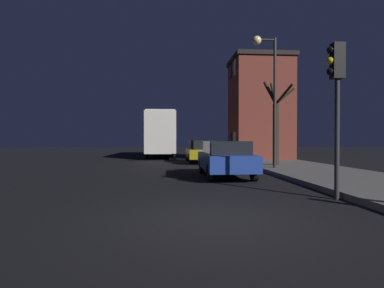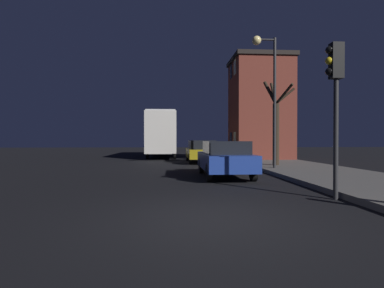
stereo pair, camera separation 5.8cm
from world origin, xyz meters
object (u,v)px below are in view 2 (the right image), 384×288
at_px(streetlamp, 267,77).
at_px(bare_tree, 276,124).
at_px(car_mid_lane, 201,151).
at_px(traffic_light, 335,87).
at_px(car_near_lane, 225,158).
at_px(bus, 162,132).

bearing_deg(streetlamp, bare_tree, 58.49).
relative_size(bare_tree, car_mid_lane, 1.02).
bearing_deg(streetlamp, car_mid_lane, 114.49).
distance_m(traffic_light, car_near_lane, 5.63).
xyz_separation_m(traffic_light, car_near_lane, (-1.94, 4.86, -2.07)).
relative_size(streetlamp, car_near_lane, 1.46).
bearing_deg(bus, traffic_light, -76.63).
height_order(traffic_light, car_mid_lane, traffic_light).
relative_size(traffic_light, car_near_lane, 0.90).
bearing_deg(streetlamp, bus, 111.72).
bearing_deg(car_near_lane, car_mid_lane, 91.25).
bearing_deg(bus, streetlamp, -68.28).
height_order(traffic_light, bare_tree, bare_tree).
bearing_deg(bus, car_near_lane, -79.30).
height_order(streetlamp, car_near_lane, streetlamp).
xyz_separation_m(bare_tree, car_near_lane, (-3.50, -3.78, -1.63)).
distance_m(bare_tree, car_near_lane, 5.40).
height_order(streetlamp, bare_tree, streetlamp).
distance_m(traffic_light, car_mid_lane, 13.17).
bearing_deg(bare_tree, streetlamp, -121.51).
bearing_deg(car_near_lane, bare_tree, 47.26).
bearing_deg(car_near_lane, streetlamp, 40.67).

